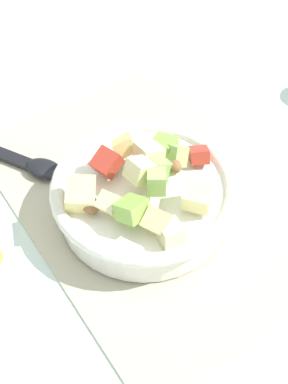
{
  "coord_description": "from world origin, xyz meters",
  "views": [
    {
      "loc": [
        0.39,
        -0.26,
        0.56
      ],
      "look_at": [
        0.02,
        -0.01,
        0.04
      ],
      "focal_mm": 50.09,
      "sensor_mm": 36.0,
      "label": 1
    }
  ],
  "objects": [
    {
      "name": "salad_bowl",
      "position": [
        0.02,
        -0.02,
        0.04
      ],
      "size": [
        0.24,
        0.24,
        0.1
      ],
      "color": "white",
      "rests_on": "placemat"
    },
    {
      "name": "placemat",
      "position": [
        0.0,
        0.0,
        0.0
      ],
      "size": [
        0.48,
        0.32,
        0.01
      ],
      "primitive_type": "cube",
      "color": "#BCB299",
      "rests_on": "ground_plane"
    },
    {
      "name": "ground_plane",
      "position": [
        0.0,
        0.0,
        0.0
      ],
      "size": [
        2.4,
        2.4,
        0.0
      ],
      "primitive_type": "plane",
      "color": "silver"
    },
    {
      "name": "serving_spoon",
      "position": [
        -0.16,
        -0.12,
        0.01
      ],
      "size": [
        0.2,
        0.13,
        0.01
      ],
      "color": "black",
      "rests_on": "placemat"
    }
  ]
}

